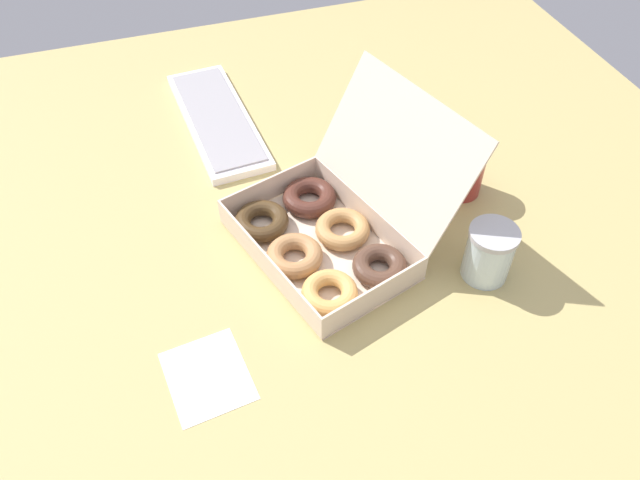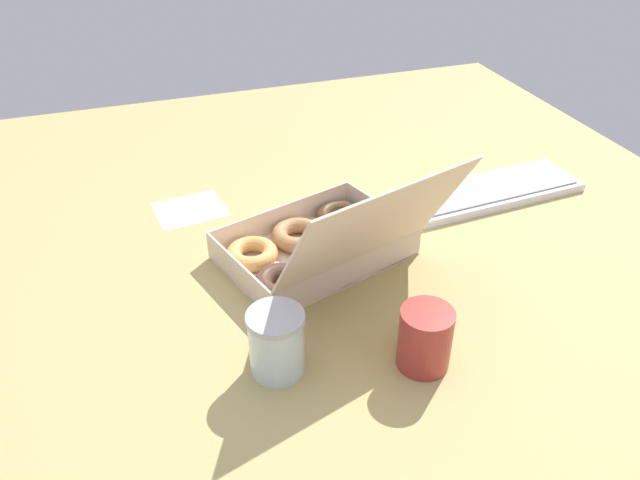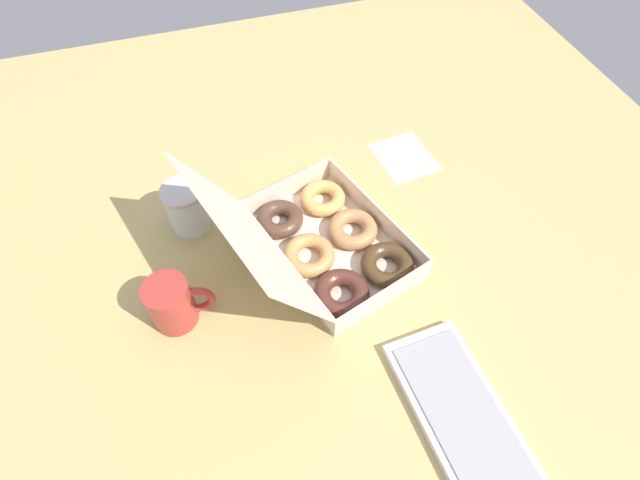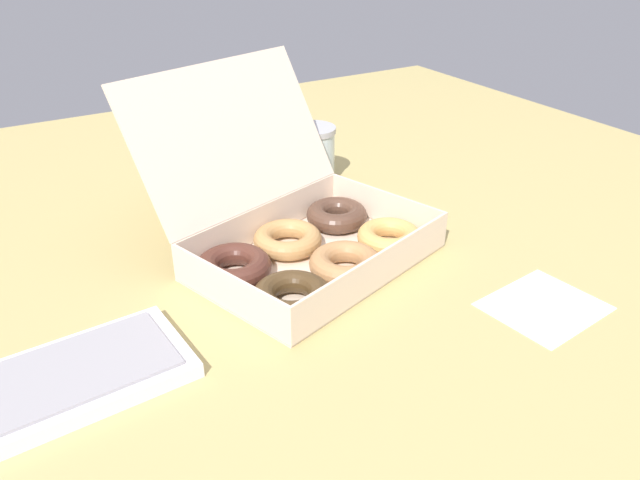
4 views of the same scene
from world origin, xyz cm
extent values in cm
cube|color=tan|center=(0.00, 0.00, -1.00)|extent=(180.00, 180.00, 2.00)
cube|color=beige|center=(-0.89, -0.16, 0.20)|extent=(38.34, 31.20, 0.40)
cube|color=beige|center=(-16.57, -4.99, 3.11)|extent=(6.99, 21.53, 5.43)
cube|color=beige|center=(14.78, 4.68, 3.11)|extent=(6.99, 21.53, 5.43)
cube|color=beige|center=(2.35, -10.67, 3.11)|extent=(31.09, 9.94, 5.43)
cube|color=beige|center=(-4.13, 10.36, 3.11)|extent=(31.09, 9.94, 5.43)
cube|color=beige|center=(-5.84, 15.90, 15.53)|extent=(35.14, 20.82, 19.60)
torus|color=#45301A|center=(-9.44, -8.59, 1.96)|extent=(11.06, 11.06, 3.07)
torus|color=#AB7849|center=(0.85, -5.23, 1.96)|extent=(14.03, 14.03, 3.10)
torus|color=tan|center=(10.73, -1.98, 1.96)|extent=(12.69, 12.69, 2.87)
torus|color=#4C271E|center=(-12.84, 1.94, 1.96)|extent=(14.38, 14.38, 3.24)
torus|color=#B5834B|center=(-2.69, 5.15, 1.96)|extent=(14.10, 14.10, 2.86)
torus|color=#4C3225|center=(7.90, 8.27, 1.96)|extent=(12.87, 12.87, 3.18)
cube|color=white|center=(-44.91, -9.63, 0.90)|extent=(41.90, 16.28, 1.80)
cube|color=#9A969A|center=(-44.91, -9.63, 2.00)|extent=(38.48, 13.89, 0.40)
cylinder|color=#A6332D|center=(-7.47, 31.91, 5.02)|extent=(8.06, 8.06, 10.03)
torus|color=#A6332D|center=(-8.04, 27.63, 5.02)|extent=(2.36, 7.20, 7.07)
cylinder|color=black|center=(-7.47, 31.91, 8.22)|extent=(7.09, 7.09, 0.60)
cylinder|color=silver|center=(13.67, 25.92, 4.80)|extent=(8.18, 8.18, 9.60)
cylinder|color=#B2B2B7|center=(13.67, 25.92, 10.10)|extent=(8.59, 8.59, 1.00)
cube|color=white|center=(18.81, -24.77, 0.07)|extent=(15.47, 13.59, 0.15)
camera|label=1|loc=(72.27, -24.17, 84.98)|focal=35.00mm
camera|label=2|loc=(29.43, 91.56, 68.76)|focal=35.00mm
camera|label=3|loc=(-57.20, 20.15, 81.54)|focal=28.00mm
camera|label=4|loc=(-40.30, -67.17, 46.10)|focal=35.00mm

